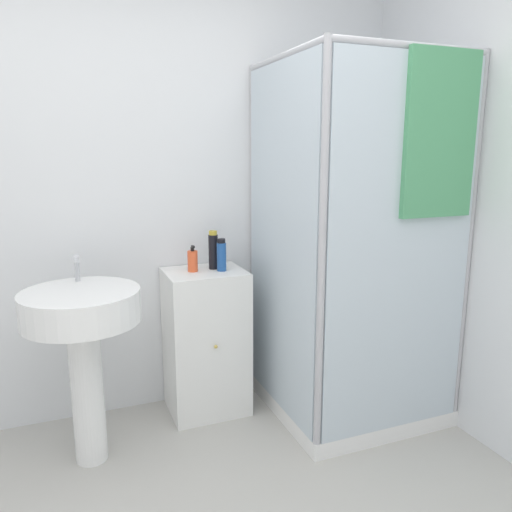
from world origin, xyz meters
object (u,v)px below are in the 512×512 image
object	(u,v)px
soap_dispenser	(193,261)
shampoo_bottle_tall_black	(213,250)
sink	(83,331)
shampoo_bottle_blue	(222,255)

from	to	relation	value
soap_dispenser	shampoo_bottle_tall_black	bearing A→B (deg)	8.43
soap_dispenser	shampoo_bottle_tall_black	size ratio (longest dim) A/B	0.68
sink	shampoo_bottle_tall_black	bearing A→B (deg)	22.11
sink	shampoo_bottle_blue	world-z (taller)	shampoo_bottle_blue
sink	shampoo_bottle_tall_black	distance (m)	0.84
sink	shampoo_bottle_blue	bearing A→B (deg)	17.11
sink	soap_dispenser	distance (m)	0.71
soap_dispenser	sink	bearing A→B (deg)	-155.32
sink	shampoo_bottle_tall_black	world-z (taller)	shampoo_bottle_tall_black
sink	soap_dispenser	world-z (taller)	sink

